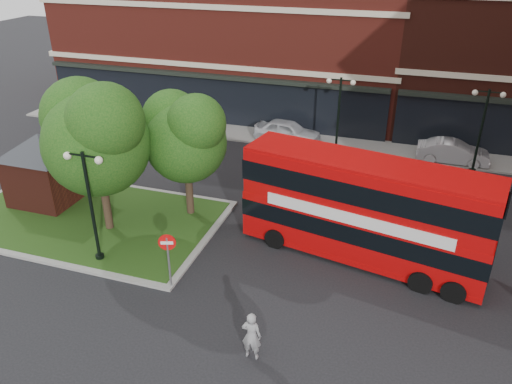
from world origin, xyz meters
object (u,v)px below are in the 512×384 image
(bus, at_px, (364,204))
(car_white, at_px, (453,152))
(car_silver, at_px, (287,131))
(woman, at_px, (251,336))

(bus, distance_m, car_white, 12.62)
(car_silver, xyz_separation_m, car_white, (10.40, -0.18, -0.06))
(bus, height_order, car_white, bus)
(bus, bearing_deg, car_white, 82.43)
(car_silver, height_order, car_white, car_silver)
(woman, bearing_deg, bus, -111.35)
(car_silver, relative_size, car_white, 1.05)
(woman, height_order, car_silver, woman)
(bus, bearing_deg, car_silver, 129.21)
(bus, relative_size, woman, 5.83)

